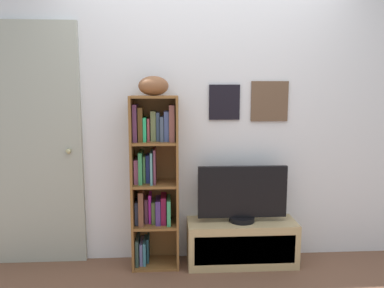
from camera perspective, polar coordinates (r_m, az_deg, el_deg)
The scene contains 6 objects.
back_wall at distance 3.34m, azimuth 1.97°, elevation 3.13°, with size 4.80×0.08×2.44m.
bookshelf at distance 3.25m, azimuth -5.93°, elevation -5.04°, with size 0.40×0.30×1.47m.
football at distance 3.14m, azimuth -5.82°, elevation 8.74°, with size 0.26×0.16×0.16m, color brown.
tv_stand at distance 3.44m, azimuth 7.48°, elevation -14.52°, with size 0.94×0.34×0.38m.
television at distance 3.30m, azimuth 7.62°, elevation -7.55°, with size 0.77×0.22×0.49m.
door at distance 3.50m, azimuth -23.38°, elevation -0.31°, with size 0.89×0.09×2.08m.
Camera 1 is at (-0.31, -2.18, 1.53)m, focal length 35.29 mm.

